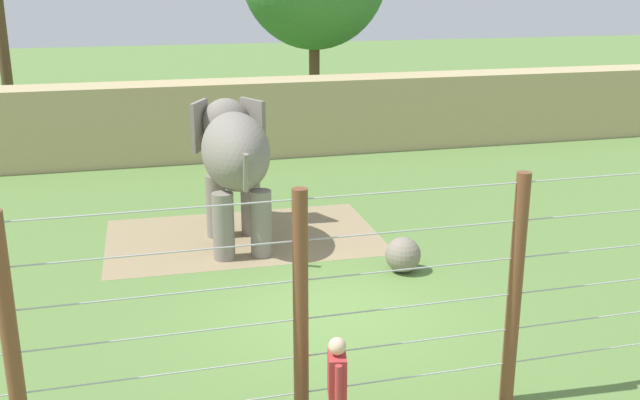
# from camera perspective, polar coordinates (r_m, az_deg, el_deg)

# --- Properties ---
(ground_plane) EXTENTS (120.00, 120.00, 0.00)m
(ground_plane) POSITION_cam_1_polar(r_m,az_deg,el_deg) (13.56, 1.13, -8.70)
(ground_plane) COLOR #5B7F3D
(dirt_patch) EXTENTS (6.42, 4.14, 0.01)m
(dirt_patch) POSITION_cam_1_polar(r_m,az_deg,el_deg) (17.46, -5.98, -2.85)
(dirt_patch) COLOR #937F5B
(dirt_patch) RESTS_ON ground
(embankment_wall) EXTENTS (36.00, 1.80, 2.58)m
(embankment_wall) POSITION_cam_1_polar(r_m,az_deg,el_deg) (25.36, -7.05, 6.27)
(embankment_wall) COLOR tan
(embankment_wall) RESTS_ON ground
(elephant) EXTENTS (1.78, 4.22, 3.12)m
(elephant) POSITION_cam_1_polar(r_m,az_deg,el_deg) (16.63, -6.71, 3.55)
(elephant) COLOR gray
(elephant) RESTS_ON ground
(enrichment_ball) EXTENTS (0.74, 0.74, 0.74)m
(enrichment_ball) POSITION_cam_1_polar(r_m,az_deg,el_deg) (15.31, 6.47, -4.25)
(enrichment_ball) COLOR gray
(enrichment_ball) RESTS_ON ground
(cable_fence) EXTENTS (10.81, 0.20, 3.41)m
(cable_fence) POSITION_cam_1_polar(r_m,az_deg,el_deg) (9.86, 7.01, -8.00)
(cable_fence) COLOR brown
(cable_fence) RESTS_ON ground
(zookeeper) EXTENTS (0.29, 0.60, 1.67)m
(zookeeper) POSITION_cam_1_polar(r_m,az_deg,el_deg) (9.38, 1.32, -14.72)
(zookeeper) COLOR #232328
(zookeeper) RESTS_ON ground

